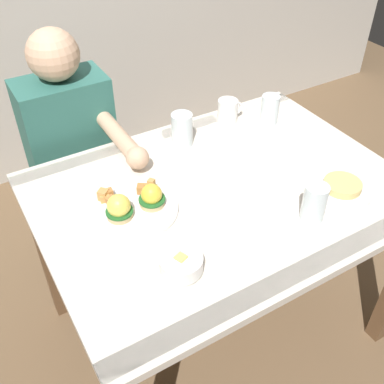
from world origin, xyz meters
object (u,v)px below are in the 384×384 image
dining_table (221,213)px  fruit_bowl (181,264)px  water_glass_near (314,205)px  side_plate (342,188)px  eggs_benedict_plate (134,205)px  water_glass_far (270,111)px  fork (241,142)px  water_glass_extra (182,131)px  diner_person (75,151)px  coffee_mug (228,110)px

dining_table → fruit_bowl: 0.40m
water_glass_near → side_plate: size_ratio=0.61×
eggs_benedict_plate → water_glass_far: size_ratio=2.32×
fruit_bowl → eggs_benedict_plate: bearing=91.2°
fork → water_glass_extra: size_ratio=1.08×
eggs_benedict_plate → water_glass_far: 0.73m
water_glass_near → water_glass_extra: water_glass_extra is taller
water_glass_far → water_glass_extra: size_ratio=0.92×
eggs_benedict_plate → water_glass_extra: 0.41m
fork → water_glass_near: bearing=-96.8°
water_glass_far → eggs_benedict_plate: bearing=-162.8°
water_glass_far → side_plate: bearing=-97.6°
diner_person → fork: bearing=-37.4°
fruit_bowl → fork: fruit_bowl is taller
dining_table → fork: fork is taller
fruit_bowl → water_glass_near: (0.45, -0.02, 0.02)m
dining_table → fruit_bowl: size_ratio=10.00×
dining_table → side_plate: side_plate is taller
water_glass_near → water_glass_far: bearing=65.4°
dining_table → diner_person: 0.68m
coffee_mug → water_glass_near: 0.61m
eggs_benedict_plate → coffee_mug: bearing=28.6°
water_glass_far → water_glass_extra: 0.38m
eggs_benedict_plate → diner_person: 0.56m
fruit_bowl → side_plate: bearing=2.9°
dining_table → fruit_bowl: fruit_bowl is taller
coffee_mug → water_glass_far: (0.14, -0.09, 0.00)m
eggs_benedict_plate → fork: size_ratio=1.98×
eggs_benedict_plate → water_glass_near: 0.55m
eggs_benedict_plate → coffee_mug: coffee_mug is taller
water_glass_near → water_glass_extra: 0.58m
coffee_mug → water_glass_far: 0.17m
eggs_benedict_plate → water_glass_near: water_glass_near is taller
eggs_benedict_plate → diner_person: bearing=91.6°
fruit_bowl → water_glass_near: 0.45m
fork → water_glass_near: size_ratio=1.11×
dining_table → side_plate: 0.41m
water_glass_near → water_glass_far: (0.24, 0.52, -0.00)m
water_glass_far → diner_person: (-0.71, 0.34, -0.14)m
side_plate → diner_person: 1.04m
fruit_bowl → fork: bearing=40.6°
diner_person → side_plate: bearing=-51.1°
side_plate → water_glass_extra: bearing=121.8°
water_glass_far → water_glass_extra: bearing=174.0°
water_glass_far → fork: bearing=-159.7°
fork → diner_person: (-0.53, 0.40, -0.09)m
dining_table → water_glass_near: water_glass_near is taller
fruit_bowl → coffee_mug: size_ratio=1.08×
coffee_mug → water_glass_near: size_ratio=0.90×
fork → water_glass_extra: water_glass_extra is taller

